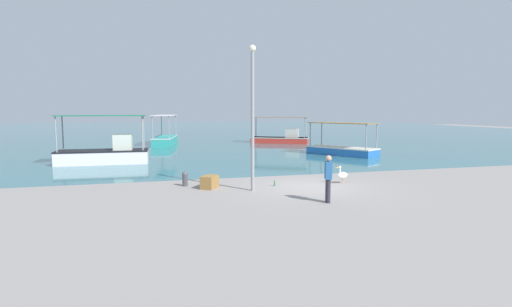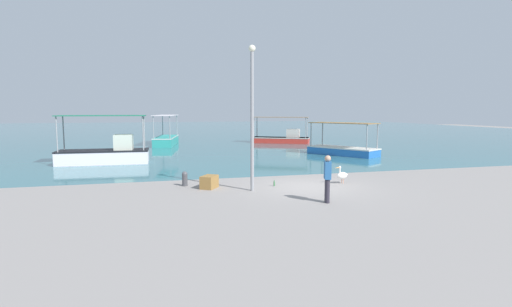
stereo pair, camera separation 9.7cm
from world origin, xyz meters
name	(u,v)px [view 1 (the left image)]	position (x,y,z in m)	size (l,w,h in m)	color
ground	(308,187)	(0.00, 0.00, 0.00)	(120.00, 120.00, 0.00)	gray
harbor_water	(191,130)	(0.00, 48.00, 0.00)	(110.00, 90.00, 0.00)	#356E78
fishing_boat_near_left	(105,153)	(-9.13, 10.10, 0.68)	(5.38, 2.11, 2.95)	white
fishing_boat_far_left	(281,137)	(6.11, 21.59, 0.57)	(5.71, 4.08, 2.57)	red
fishing_boat_near_right	(342,148)	(7.08, 10.65, 0.47)	(4.23, 5.33, 2.35)	blue
fishing_boat_far_right	(165,139)	(-5.06, 22.34, 0.57)	(2.70, 6.18, 2.78)	teal
pelican	(342,175)	(1.78, 0.32, 0.38)	(0.79, 0.44, 0.80)	#E0997A
lamp_post	(253,110)	(-2.50, -0.18, 3.27)	(0.28, 0.28, 5.83)	gray
mooring_bollard	(185,178)	(-5.08, 1.53, 0.34)	(0.25, 0.25, 0.63)	#47474C
fisherman_standing	(328,177)	(-0.44, -2.90, 0.91)	(0.33, 0.45, 1.69)	#302C39
cargo_crate	(210,182)	(-4.13, 0.76, 0.27)	(0.80, 0.53, 0.53)	olive
glass_bottle	(275,184)	(-1.34, 0.50, 0.11)	(0.07, 0.07, 0.27)	#3F7F4C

